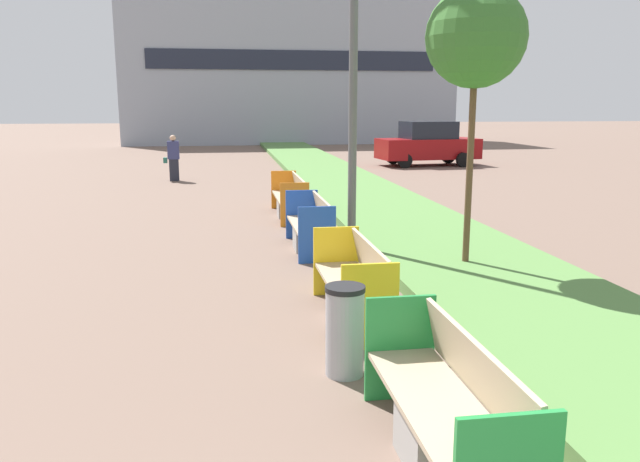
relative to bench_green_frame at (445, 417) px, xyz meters
The scene contains 10 objects.
planter_grass_strip 8.51m from the bench_green_frame, 74.57° to the left, with size 2.80×120.00×0.18m.
building_backdrop 40.03m from the bench_green_frame, 85.59° to the left, with size 21.54×7.09×9.59m.
bench_green_frame is the anchor object (origin of this frame).
bench_yellow_frame 3.18m from the bench_green_frame, 90.02° to the left, with size 0.65×2.03×0.94m.
bench_blue_frame 6.90m from the bench_green_frame, 90.01° to the left, with size 0.65×2.02×0.94m.
bench_orange_frame 10.29m from the bench_green_frame, 89.98° to the left, with size 0.65×2.47×0.94m.
litter_bin 1.67m from the bench_green_frame, 104.46° to the left, with size 0.38×0.38×0.88m.
sapling_tree_near 6.26m from the bench_green_frame, 66.73° to the left, with size 1.46×1.46×4.24m.
pedestrian_walking 18.01m from the bench_green_frame, 100.15° to the left, with size 0.53×0.24×1.55m.
parked_car_distant 22.80m from the bench_green_frame, 71.88° to the left, with size 4.35×2.17×1.86m.
Camera 1 is at (-0.58, -0.10, 2.56)m, focal length 35.00 mm.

